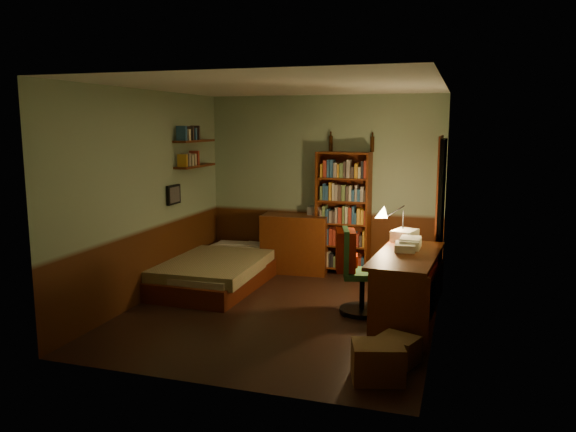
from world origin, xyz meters
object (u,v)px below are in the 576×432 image
(dresser, at_px, (295,243))
(desk, at_px, (406,290))
(mini_stereo, at_px, (316,210))
(bed, at_px, (219,260))
(bookshelf, at_px, (343,214))
(desk_lamp, at_px, (403,214))
(cardboard_box_a, at_px, (378,362))
(cardboard_box_b, at_px, (398,349))
(office_chair, at_px, (362,277))

(dresser, relative_size, desk, 0.64)
(dresser, height_order, mini_stereo, mini_stereo)
(mini_stereo, bearing_deg, bed, -138.06)
(bookshelf, bearing_deg, desk_lamp, -43.72)
(dresser, relative_size, cardboard_box_a, 2.23)
(cardboard_box_b, bearing_deg, cardboard_box_a, -106.45)
(bookshelf, relative_size, desk, 1.19)
(bed, distance_m, office_chair, 2.20)
(desk_lamp, distance_m, cardboard_box_a, 2.37)
(desk_lamp, bearing_deg, bed, 167.21)
(bookshelf, bearing_deg, cardboard_box_a, -66.99)
(bookshelf, bearing_deg, dresser, -167.12)
(dresser, xyz_separation_m, office_chair, (1.28, -1.55, 0.00))
(cardboard_box_b, bearing_deg, bookshelf, 111.61)
(bookshelf, height_order, office_chair, bookshelf)
(dresser, height_order, desk_lamp, desk_lamp)
(desk_lamp, height_order, office_chair, desk_lamp)
(bed, distance_m, dresser, 1.23)
(bed, relative_size, bookshelf, 1.23)
(desk_lamp, bearing_deg, bookshelf, 121.21)
(office_chair, distance_m, cardboard_box_b, 1.42)
(cardboard_box_a, height_order, cardboard_box_b, cardboard_box_a)
(bookshelf, height_order, desk_lamp, bookshelf)
(office_chair, bearing_deg, mini_stereo, 105.80)
(office_chair, relative_size, cardboard_box_b, 2.50)
(bookshelf, bearing_deg, cardboard_box_b, -62.48)
(bookshelf, bearing_deg, mini_stereo, -179.60)
(cardboard_box_a, bearing_deg, mini_stereo, 113.14)
(mini_stereo, xyz_separation_m, office_chair, (1.00, -1.67, -0.49))
(cardboard_box_a, bearing_deg, bookshelf, 107.10)
(bed, relative_size, mini_stereo, 9.58)
(desk, bearing_deg, cardboard_box_b, -83.89)
(bed, relative_size, desk_lamp, 3.55)
(cardboard_box_b, bearing_deg, desk, 92.17)
(bed, bearing_deg, desk, -17.85)
(mini_stereo, bearing_deg, cardboard_box_b, -63.07)
(mini_stereo, height_order, cardboard_box_a, mini_stereo)
(desk, xyz_separation_m, office_chair, (-0.53, 0.27, 0.03))
(bookshelf, distance_m, cardboard_box_b, 3.21)
(bed, relative_size, desk, 1.46)
(office_chair, height_order, cardboard_box_b, office_chair)
(bed, distance_m, mini_stereo, 1.63)
(desk, relative_size, cardboard_box_b, 4.33)
(cardboard_box_a, xyz_separation_m, cardboard_box_b, (0.13, 0.42, -0.04))
(desk_lamp, bearing_deg, cardboard_box_a, -98.07)
(bed, xyz_separation_m, bookshelf, (1.52, 0.99, 0.57))
(bed, xyz_separation_m, cardboard_box_a, (2.54, -2.32, -0.16))
(mini_stereo, distance_m, desk_lamp, 1.84)
(bed, bearing_deg, mini_stereo, 44.31)
(cardboard_box_b, bearing_deg, bed, 144.54)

